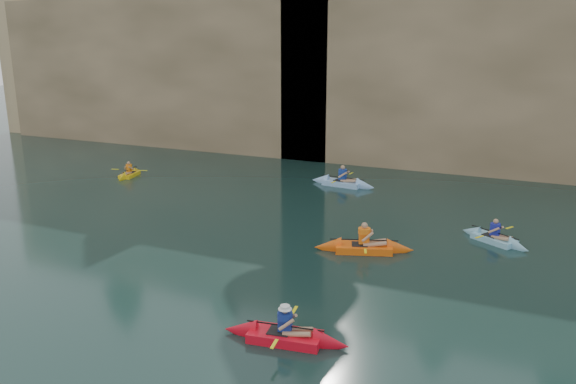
% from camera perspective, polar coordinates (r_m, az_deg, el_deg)
% --- Properties ---
extents(ground, '(160.00, 160.00, 0.00)m').
position_cam_1_polar(ground, '(13.51, -0.58, -17.19)').
color(ground, black).
rests_on(ground, ground).
extents(cliff, '(70.00, 16.00, 12.00)m').
position_cam_1_polar(cliff, '(40.67, 17.92, 12.61)').
color(cliff, tan).
rests_on(cliff, ground).
extents(cliff_slab_west, '(26.00, 2.40, 10.56)m').
position_cam_1_polar(cliff_slab_west, '(41.32, -12.95, 11.97)').
color(cliff_slab_west, tan).
rests_on(cliff_slab_west, ground).
extents(cliff_slab_center, '(24.00, 2.40, 11.40)m').
position_cam_1_polar(cliff_slab_center, '(33.12, 19.80, 11.55)').
color(cliff_slab_center, tan).
rests_on(cliff_slab_center, ground).
extents(sea_cave_west, '(4.50, 1.00, 4.00)m').
position_cam_1_polar(sea_cave_west, '(39.91, -10.93, 7.25)').
color(sea_cave_west, black).
rests_on(sea_cave_west, ground).
extents(sea_cave_center, '(3.50, 1.00, 3.20)m').
position_cam_1_polar(sea_cave_center, '(33.97, 8.94, 5.33)').
color(sea_cave_center, black).
rests_on(sea_cave_center, ground).
extents(main_kayaker, '(3.30, 2.19, 1.20)m').
position_cam_1_polar(main_kayaker, '(14.36, -0.31, -14.37)').
color(main_kayaker, red).
rests_on(main_kayaker, ground).
extents(kayaker_orange, '(3.58, 2.50, 1.34)m').
position_cam_1_polar(kayaker_orange, '(20.15, 7.70, -5.57)').
color(kayaker_orange, '#FF5F10').
rests_on(kayaker_orange, ground).
extents(kayaker_ltblue_near, '(2.79, 2.04, 1.12)m').
position_cam_1_polar(kayaker_ltblue_near, '(22.25, 20.20, -4.46)').
color(kayaker_ltblue_near, '#84C3DD').
rests_on(kayaker_ltblue_near, ground).
extents(kayaker_yellow, '(2.06, 2.63, 1.04)m').
position_cam_1_polar(kayaker_yellow, '(32.25, -15.80, 1.76)').
color(kayaker_yellow, yellow).
rests_on(kayaker_yellow, ground).
extents(kayaker_ltblue_mid, '(3.58, 2.61, 1.34)m').
position_cam_1_polar(kayaker_ltblue_mid, '(29.12, 5.55, 0.95)').
color(kayaker_ltblue_mid, '#96C5FB').
rests_on(kayaker_ltblue_mid, ground).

